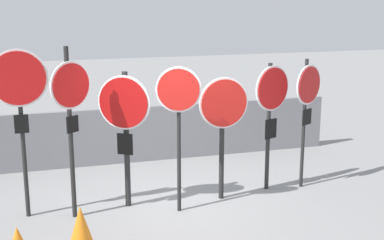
{
  "coord_description": "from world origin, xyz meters",
  "views": [
    {
      "loc": [
        -2.08,
        -7.77,
        3.33
      ],
      "look_at": [
        0.21,
        0.0,
        1.4
      ],
      "focal_mm": 50.0,
      "sensor_mm": 36.0,
      "label": 1
    }
  ],
  "objects_px": {
    "stop_sign_4": "(223,115)",
    "stop_sign_3": "(179,105)",
    "traffic_cone_0": "(81,231)",
    "stop_sign_2": "(125,117)",
    "stop_sign_0": "(19,95)",
    "stop_sign_6": "(307,98)",
    "stop_sign_1": "(71,105)",
    "stop_sign_5": "(271,102)"
  },
  "relations": [
    {
      "from": "stop_sign_4",
      "to": "stop_sign_5",
      "type": "xyz_separation_m",
      "value": [
        0.92,
        0.2,
        0.11
      ]
    },
    {
      "from": "stop_sign_2",
      "to": "traffic_cone_0",
      "type": "height_order",
      "value": "stop_sign_2"
    },
    {
      "from": "stop_sign_5",
      "to": "traffic_cone_0",
      "type": "relative_size",
      "value": 3.26
    },
    {
      "from": "stop_sign_5",
      "to": "traffic_cone_0",
      "type": "distance_m",
      "value": 3.85
    },
    {
      "from": "stop_sign_1",
      "to": "stop_sign_2",
      "type": "relative_size",
      "value": 1.2
    },
    {
      "from": "stop_sign_2",
      "to": "stop_sign_5",
      "type": "relative_size",
      "value": 0.99
    },
    {
      "from": "traffic_cone_0",
      "to": "stop_sign_4",
      "type": "bearing_deg",
      "value": 28.48
    },
    {
      "from": "stop_sign_5",
      "to": "stop_sign_1",
      "type": "bearing_deg",
      "value": 162.41
    },
    {
      "from": "stop_sign_3",
      "to": "traffic_cone_0",
      "type": "relative_size",
      "value": 3.38
    },
    {
      "from": "stop_sign_4",
      "to": "stop_sign_1",
      "type": "bearing_deg",
      "value": 179.99
    },
    {
      "from": "stop_sign_0",
      "to": "stop_sign_2",
      "type": "height_order",
      "value": "stop_sign_0"
    },
    {
      "from": "stop_sign_2",
      "to": "stop_sign_5",
      "type": "height_order",
      "value": "stop_sign_5"
    },
    {
      "from": "stop_sign_3",
      "to": "stop_sign_4",
      "type": "xyz_separation_m",
      "value": [
        0.82,
        0.3,
        -0.27
      ]
    },
    {
      "from": "stop_sign_4",
      "to": "stop_sign_6",
      "type": "height_order",
      "value": "stop_sign_6"
    },
    {
      "from": "stop_sign_2",
      "to": "traffic_cone_0",
      "type": "distance_m",
      "value": 2.01
    },
    {
      "from": "stop_sign_1",
      "to": "stop_sign_2",
      "type": "height_order",
      "value": "stop_sign_1"
    },
    {
      "from": "stop_sign_1",
      "to": "stop_sign_6",
      "type": "distance_m",
      "value": 3.94
    },
    {
      "from": "stop_sign_0",
      "to": "stop_sign_2",
      "type": "distance_m",
      "value": 1.58
    },
    {
      "from": "stop_sign_3",
      "to": "traffic_cone_0",
      "type": "height_order",
      "value": "stop_sign_3"
    },
    {
      "from": "stop_sign_1",
      "to": "stop_sign_4",
      "type": "relative_size",
      "value": 1.27
    },
    {
      "from": "stop_sign_3",
      "to": "stop_sign_4",
      "type": "relative_size",
      "value": 1.12
    },
    {
      "from": "stop_sign_1",
      "to": "stop_sign_4",
      "type": "distance_m",
      "value": 2.39
    },
    {
      "from": "stop_sign_4",
      "to": "stop_sign_6",
      "type": "distance_m",
      "value": 1.57
    },
    {
      "from": "stop_sign_0",
      "to": "stop_sign_5",
      "type": "distance_m",
      "value": 4.02
    },
    {
      "from": "stop_sign_5",
      "to": "traffic_cone_0",
      "type": "height_order",
      "value": "stop_sign_5"
    },
    {
      "from": "stop_sign_2",
      "to": "stop_sign_4",
      "type": "xyz_separation_m",
      "value": [
        1.56,
        -0.13,
        -0.03
      ]
    },
    {
      "from": "stop_sign_3",
      "to": "traffic_cone_0",
      "type": "bearing_deg",
      "value": -130.58
    },
    {
      "from": "stop_sign_2",
      "to": "stop_sign_3",
      "type": "height_order",
      "value": "stop_sign_3"
    },
    {
      "from": "stop_sign_3",
      "to": "stop_sign_6",
      "type": "bearing_deg",
      "value": 27.38
    },
    {
      "from": "stop_sign_4",
      "to": "stop_sign_3",
      "type": "bearing_deg",
      "value": -161.43
    },
    {
      "from": "stop_sign_1",
      "to": "stop_sign_5",
      "type": "distance_m",
      "value": 3.31
    },
    {
      "from": "stop_sign_2",
      "to": "stop_sign_5",
      "type": "bearing_deg",
      "value": 32.73
    },
    {
      "from": "stop_sign_2",
      "to": "stop_sign_3",
      "type": "relative_size",
      "value": 0.95
    },
    {
      "from": "stop_sign_6",
      "to": "traffic_cone_0",
      "type": "bearing_deg",
      "value": 171.14
    },
    {
      "from": "stop_sign_1",
      "to": "traffic_cone_0",
      "type": "bearing_deg",
      "value": -124.81
    },
    {
      "from": "stop_sign_6",
      "to": "stop_sign_1",
      "type": "bearing_deg",
      "value": 154.06
    },
    {
      "from": "stop_sign_4",
      "to": "stop_sign_6",
      "type": "bearing_deg",
      "value": 3.33
    },
    {
      "from": "traffic_cone_0",
      "to": "stop_sign_2",
      "type": "bearing_deg",
      "value": 59.63
    },
    {
      "from": "stop_sign_0",
      "to": "stop_sign_3",
      "type": "xyz_separation_m",
      "value": [
        2.26,
        -0.45,
        -0.2
      ]
    },
    {
      "from": "stop_sign_4",
      "to": "traffic_cone_0",
      "type": "xyz_separation_m",
      "value": [
        -2.4,
        -1.3,
        -1.1
      ]
    },
    {
      "from": "stop_sign_6",
      "to": "stop_sign_3",
      "type": "bearing_deg",
      "value": 161.52
    },
    {
      "from": "stop_sign_4",
      "to": "stop_sign_0",
      "type": "bearing_deg",
      "value": 175.69
    }
  ]
}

